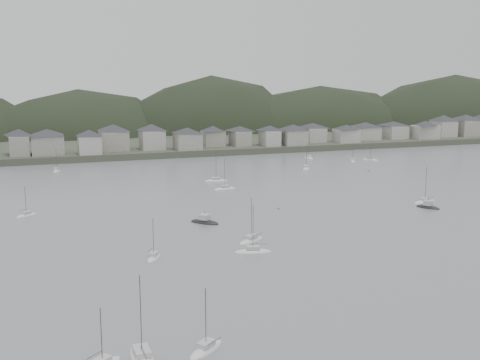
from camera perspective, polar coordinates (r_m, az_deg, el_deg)
name	(u,v)px	position (r m, az deg, el deg)	size (l,w,h in m)	color
ground	(370,275)	(118.36, 12.38, -8.91)	(900.00, 900.00, 0.00)	slate
far_shore_land	(128,131)	(395.86, -10.74, 4.64)	(900.00, 250.00, 3.00)	#383D2D
forested_ridge	(143,155)	(372.99, -9.33, 2.38)	(851.55, 103.94, 102.57)	black
waterfront_town	(263,134)	(300.58, 2.19, 4.49)	(451.48, 28.46, 12.92)	gray
sailboat_lead	(142,359)	(84.86, -9.40, -16.59)	(3.11, 9.47, 12.89)	silver
moored_fleet	(187,199)	(184.03, -5.13, -1.82)	(264.79, 177.54, 12.60)	silver
motor_launch_near	(428,207)	(180.04, 17.63, -2.49)	(5.83, 7.47, 3.72)	black
motor_launch_far	(205,222)	(154.73, -3.42, -4.05)	(7.81, 8.15, 3.98)	black
mooring_buoys	(365,213)	(168.33, 11.97, -3.14)	(165.36, 109.99, 0.70)	#BE7D3F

